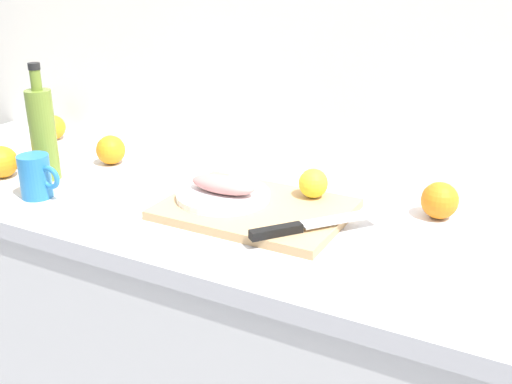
# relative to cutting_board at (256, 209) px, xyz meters

# --- Properties ---
(back_wall) EXTENTS (3.20, 0.05, 2.50)m
(back_wall) POSITION_rel_cutting_board_xyz_m (-0.10, 0.32, 0.34)
(back_wall) COLOR white
(back_wall) RESTS_ON ground_plane
(kitchen_counter) EXTENTS (2.00, 0.60, 0.90)m
(kitchen_counter) POSITION_rel_cutting_board_xyz_m (-0.10, -0.00, -0.46)
(kitchen_counter) COLOR white
(kitchen_counter) RESTS_ON ground_plane
(cutting_board) EXTENTS (0.40, 0.29, 0.02)m
(cutting_board) POSITION_rel_cutting_board_xyz_m (0.00, 0.00, 0.00)
(cutting_board) COLOR tan
(cutting_board) RESTS_ON kitchen_counter
(white_plate) EXTENTS (0.21, 0.21, 0.01)m
(white_plate) POSITION_rel_cutting_board_xyz_m (-0.08, -0.01, 0.02)
(white_plate) COLOR white
(white_plate) RESTS_ON cutting_board
(fish_fillet) EXTENTS (0.16, 0.07, 0.04)m
(fish_fillet) POSITION_rel_cutting_board_xyz_m (-0.08, -0.01, 0.04)
(fish_fillet) COLOR tan
(fish_fillet) RESTS_ON white_plate
(chef_knife) EXTENTS (0.21, 0.24, 0.02)m
(chef_knife) POSITION_rel_cutting_board_xyz_m (0.14, -0.08, 0.02)
(chef_knife) COLOR silver
(chef_knife) RESTS_ON cutting_board
(lemon_0) EXTENTS (0.07, 0.07, 0.07)m
(lemon_0) POSITION_rel_cutting_board_xyz_m (0.09, 0.10, 0.04)
(lemon_0) COLOR yellow
(lemon_0) RESTS_ON cutting_board
(olive_oil_bottle) EXTENTS (0.06, 0.06, 0.29)m
(olive_oil_bottle) POSITION_rel_cutting_board_xyz_m (-0.57, -0.05, 0.11)
(olive_oil_bottle) COLOR olive
(olive_oil_bottle) RESTS_ON kitchen_counter
(coffee_mug_0) EXTENTS (0.11, 0.07, 0.10)m
(coffee_mug_0) POSITION_rel_cutting_board_xyz_m (-0.50, -0.16, 0.04)
(coffee_mug_0) COLOR #2672B2
(coffee_mug_0) RESTS_ON kitchen_counter
(orange_0) EXTENTS (0.08, 0.08, 0.08)m
(orange_0) POSITION_rel_cutting_board_xyz_m (-0.68, -0.10, 0.03)
(orange_0) COLOR orange
(orange_0) RESTS_ON kitchen_counter
(orange_1) EXTENTS (0.08, 0.08, 0.08)m
(orange_1) POSITION_rel_cutting_board_xyz_m (-0.51, 0.11, 0.03)
(orange_1) COLOR orange
(orange_1) RESTS_ON kitchen_counter
(orange_2) EXTENTS (0.08, 0.08, 0.08)m
(orange_2) POSITION_rel_cutting_board_xyz_m (-0.82, 0.21, 0.03)
(orange_2) COLOR orange
(orange_2) RESTS_ON kitchen_counter
(orange_3) EXTENTS (0.08, 0.08, 0.08)m
(orange_3) POSITION_rel_cutting_board_xyz_m (0.36, 0.16, 0.03)
(orange_3) COLOR orange
(orange_3) RESTS_ON kitchen_counter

